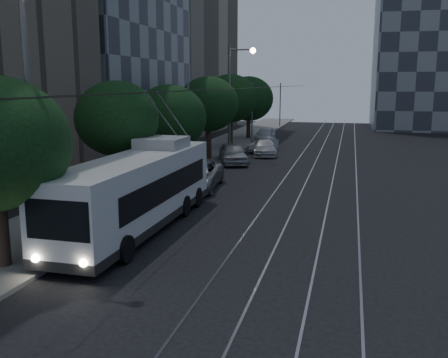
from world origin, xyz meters
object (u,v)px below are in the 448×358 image
car_white_a (233,153)px  car_white_b (265,147)px  car_white_c (264,145)px  trolleybus (139,191)px  streetlamp_near (39,85)px  pickup_silver (195,175)px  car_white_d (265,135)px  streetlamp_far (234,90)px

car_white_a → car_white_b: 5.20m
car_white_a → car_white_c: 7.31m
trolleybus → car_white_a: (-0.20, 17.67, -0.84)m
car_white_b → streetlamp_near: size_ratio=0.47×
trolleybus → pickup_silver: (-0.20, 8.25, -0.85)m
car_white_c → car_white_d: car_white_d is taller
pickup_silver → car_white_d: pickup_silver is taller
pickup_silver → trolleybus: bearing=-93.6°
trolleybus → car_white_c: trolleybus is taller
car_white_d → trolleybus: bearing=-89.6°
pickup_silver → car_white_d: bearing=85.0°
trolleybus → car_white_c: 24.93m
car_white_a → car_white_d: bearing=69.9°
streetlamp_near → trolleybus: bearing=73.8°
pickup_silver → car_white_b: size_ratio=1.22×
pickup_silver → car_white_a: car_white_a is taller
pickup_silver → car_white_c: size_ratio=1.47×
pickup_silver → car_white_b: (1.60, 14.37, -0.11)m
car_white_c → streetlamp_far: size_ratio=0.43×
car_white_b → streetlamp_far: streetlamp_far is taller
car_white_a → streetlamp_far: streetlamp_far is taller
streetlamp_near → streetlamp_far: bearing=88.6°
car_white_d → streetlamp_near: 37.04m
streetlamp_far → car_white_a: bearing=-79.1°
car_white_a → streetlamp_near: bearing=-112.9°
car_white_a → car_white_b: size_ratio=1.00×
car_white_d → streetlamp_far: size_ratio=0.49×
pickup_silver → streetlamp_near: (-1.09, -12.68, 5.10)m
trolleybus → streetlamp_near: (-1.29, -4.43, 4.25)m
car_white_c → trolleybus: bearing=-78.1°
car_white_b → car_white_d: car_white_d is taller
car_white_d → car_white_c: bearing=-81.3°
trolleybus → streetlamp_far: bearing=92.6°
trolleybus → car_white_c: bearing=88.5°
pickup_silver → car_white_b: pickup_silver is taller
pickup_silver → car_white_a: size_ratio=1.22×
pickup_silver → car_white_a: 9.42m
streetlamp_far → trolleybus: bearing=-88.0°
car_white_a → streetlamp_far: 5.32m
pickup_silver → car_white_c: pickup_silver is taller
car_white_b → streetlamp_far: (-2.10, -2.35, 4.73)m
car_white_a → streetlamp_far: bearing=80.8°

